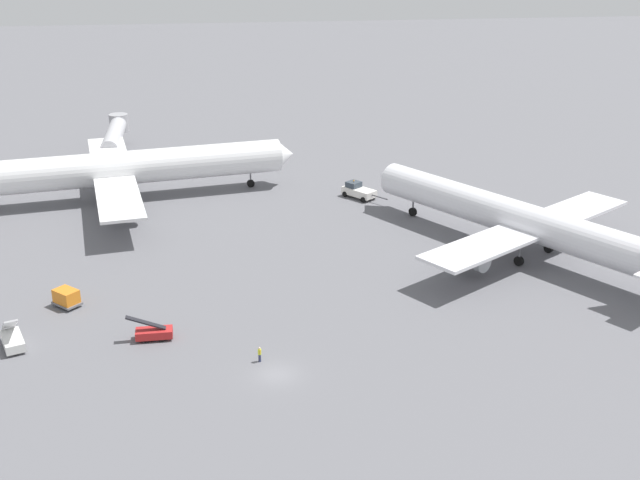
# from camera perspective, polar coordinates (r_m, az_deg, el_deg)

# --- Properties ---
(ground_plane) EXTENTS (600.00, 600.00, 0.00)m
(ground_plane) POSITION_cam_1_polar(r_m,az_deg,el_deg) (82.02, -3.11, -9.59)
(ground_plane) COLOR slate
(airliner_at_gate_left) EXTENTS (55.99, 46.67, 15.23)m
(airliner_at_gate_left) POSITION_cam_1_polar(r_m,az_deg,el_deg) (134.12, -13.74, 5.00)
(airliner_at_gate_left) COLOR white
(airliner_at_gate_left) RESTS_ON ground
(airliner_being_pushed) EXTENTS (35.96, 47.05, 16.25)m
(airliner_being_pushed) POSITION_cam_1_polar(r_m,az_deg,el_deg) (111.85, 14.12, 1.40)
(airliner_being_pushed) COLOR silver
(airliner_being_pushed) RESTS_ON ground
(pushback_tug) EXTENTS (6.56, 7.83, 2.80)m
(pushback_tug) POSITION_cam_1_polar(r_m,az_deg,el_deg) (132.21, 2.76, 3.55)
(pushback_tug) COLOR white
(pushback_tug) RESTS_ON ground
(gse_stair_truck_yellow) EXTENTS (3.46, 4.94, 4.06)m
(gse_stair_truck_yellow) POSITION_cam_1_polar(r_m,az_deg,el_deg) (92.30, -21.17, -6.62)
(gse_stair_truck_yellow) COLOR silver
(gse_stair_truck_yellow) RESTS_ON ground
(gse_container_dolly_flat) EXTENTS (3.83, 3.81, 2.15)m
(gse_container_dolly_flat) POSITION_cam_1_polar(r_m,az_deg,el_deg) (99.51, -17.70, -3.93)
(gse_container_dolly_flat) COLOR slate
(gse_container_dolly_flat) RESTS_ON ground
(gse_belt_loader_portside) EXTENTS (4.94, 1.87, 3.02)m
(gse_belt_loader_portside) POSITION_cam_1_polar(r_m,az_deg,el_deg) (89.71, -11.83, -6.50)
(gse_belt_loader_portside) COLOR red
(gse_belt_loader_portside) RESTS_ON ground
(ground_crew_marshaller_foreground) EXTENTS (0.36, 0.50, 1.71)m
(ground_crew_marshaller_foreground) POSITION_cam_1_polar(r_m,az_deg,el_deg) (83.86, -4.35, -8.14)
(ground_crew_marshaller_foreground) COLOR #2D3351
(ground_crew_marshaller_foreground) RESTS_ON ground
(jet_bridge) EXTENTS (3.84, 22.76, 6.14)m
(jet_bridge) POSITION_cam_1_polar(r_m,az_deg,el_deg) (161.27, -14.45, 7.44)
(jet_bridge) COLOR #B7B7BC
(jet_bridge) RESTS_ON ground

